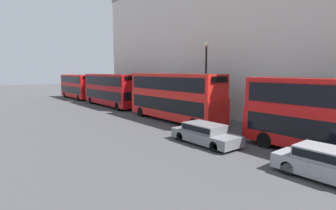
% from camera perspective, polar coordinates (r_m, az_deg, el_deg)
% --- Properties ---
extents(bus_second_in_queue, '(2.59, 11.18, 4.50)m').
position_cam_1_polar(bus_second_in_queue, '(24.74, 1.29, 2.14)').
color(bus_second_in_queue, red).
rests_on(bus_second_in_queue, ground).
extents(bus_third_in_queue, '(2.59, 11.37, 4.31)m').
position_cam_1_polar(bus_third_in_queue, '(35.96, -12.41, 3.48)').
color(bus_third_in_queue, '#A80F14').
rests_on(bus_third_in_queue, ground).
extents(bus_trailing, '(2.59, 10.23, 4.08)m').
position_cam_1_polar(bus_trailing, '(47.50, -19.07, 4.04)').
color(bus_trailing, red).
rests_on(bus_trailing, ground).
extents(car_dark_sedan, '(1.81, 4.52, 1.43)m').
position_cam_1_polar(car_dark_sedan, '(13.67, 31.58, -10.80)').
color(car_dark_sedan, gray).
rests_on(car_dark_sedan, ground).
extents(car_hatchback, '(1.90, 4.78, 1.33)m').
position_cam_1_polar(car_hatchback, '(17.46, 8.05, -6.07)').
color(car_hatchback, slate).
rests_on(car_hatchback, ground).
extents(street_lamp, '(0.44, 0.44, 7.36)m').
position_cam_1_polar(street_lamp, '(24.51, 8.26, 6.68)').
color(street_lamp, black).
rests_on(street_lamp, ground).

